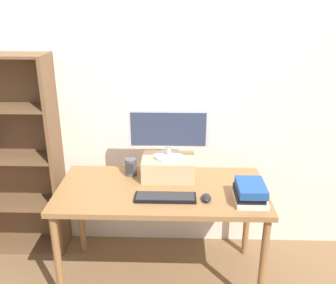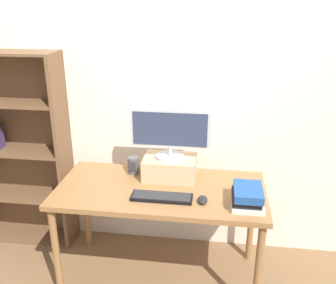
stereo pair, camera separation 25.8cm
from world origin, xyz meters
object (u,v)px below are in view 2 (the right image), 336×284
object	(u,v)px
desk	(160,198)
computer_monitor	(170,132)
desk_speaker	(133,165)
bookshelf_unit	(16,149)
keyboard	(162,197)
computer_mouse	(203,200)
book_stack	(247,197)
riser_box	(170,167)

from	to	relation	value
desk	computer_monitor	size ratio (longest dim) A/B	2.53
desk	desk_speaker	world-z (taller)	desk_speaker
bookshelf_unit	keyboard	bearing A→B (deg)	-22.12
keyboard	computer_mouse	xyz separation A→B (m)	(0.27, -0.01, 0.01)
keyboard	book_stack	bearing A→B (deg)	-0.71
bookshelf_unit	keyboard	xyz separation A→B (m)	(1.32, -0.53, -0.06)
bookshelf_unit	computer_monitor	size ratio (longest dim) A/B	2.84
computer_monitor	book_stack	xyz separation A→B (m)	(0.54, -0.34, -0.29)
computer_monitor	computer_mouse	size ratio (longest dim) A/B	5.57
bookshelf_unit	desk_speaker	world-z (taller)	bookshelf_unit
bookshelf_unit	riser_box	distance (m)	1.34
book_stack	desk_speaker	world-z (taller)	desk_speaker
bookshelf_unit	desk_speaker	bearing A→B (deg)	-9.57
riser_box	computer_monitor	distance (m)	0.28
computer_mouse	bookshelf_unit	bearing A→B (deg)	161.15
desk	keyboard	xyz separation A→B (m)	(0.03, -0.15, 0.09)
bookshelf_unit	keyboard	distance (m)	1.42
computer_monitor	desk_speaker	distance (m)	0.41
desk	book_stack	size ratio (longest dim) A/B	5.64
bookshelf_unit	keyboard	size ratio (longest dim) A/B	4.03
desk_speaker	desk	bearing A→B (deg)	-41.14
riser_box	book_stack	bearing A→B (deg)	-31.92
computer_monitor	keyboard	bearing A→B (deg)	-91.90
riser_box	desk_speaker	world-z (taller)	riser_box
desk_speaker	computer_mouse	bearing A→B (deg)	-33.94
riser_box	keyboard	xyz separation A→B (m)	(-0.01, -0.33, -0.07)
keyboard	desk	bearing A→B (deg)	102.49
computer_monitor	book_stack	world-z (taller)	computer_monitor
desk	desk_speaker	xyz separation A→B (m)	(-0.24, 0.21, 0.15)
bookshelf_unit	desk_speaker	distance (m)	1.06
riser_box	book_stack	size ratio (longest dim) A/B	1.48
computer_mouse	book_stack	world-z (taller)	book_stack
desk	desk_speaker	bearing A→B (deg)	138.86
keyboard	book_stack	world-z (taller)	book_stack
desk	bookshelf_unit	xyz separation A→B (m)	(-1.28, 0.38, 0.15)
computer_monitor	keyboard	distance (m)	0.48
bookshelf_unit	riser_box	bearing A→B (deg)	-8.68
computer_mouse	riser_box	bearing A→B (deg)	127.51
riser_box	computer_mouse	bearing A→B (deg)	-52.49
book_stack	desk_speaker	xyz separation A→B (m)	(-0.83, 0.37, 0.00)
book_stack	desk_speaker	distance (m)	0.91
bookshelf_unit	computer_mouse	xyz separation A→B (m)	(1.59, -0.54, -0.05)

